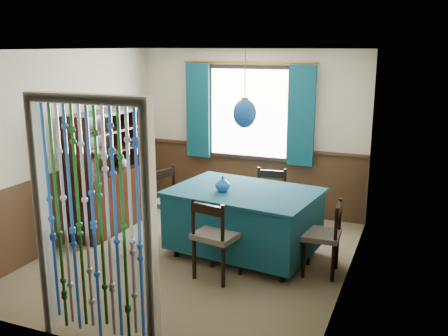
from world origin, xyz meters
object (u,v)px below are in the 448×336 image
at_px(bowl_shelf, 97,152).
at_px(chair_near, 216,236).
at_px(chair_far, 269,201).
at_px(sideboard, 107,189).
at_px(vase_sideboard, 123,161).
at_px(chair_right, 324,236).
at_px(chair_left, 172,203).
at_px(dining_table, 244,218).
at_px(vase_table, 223,184).
at_px(pendant_lamp, 245,113).

bearing_deg(bowl_shelf, chair_near, -16.30).
height_order(chair_far, sideboard, sideboard).
relative_size(sideboard, vase_sideboard, 9.90).
bearing_deg(chair_right, chair_left, 79.73).
height_order(dining_table, vase_table, vase_table).
bearing_deg(chair_right, chair_near, 114.26).
height_order(chair_left, sideboard, sideboard).
relative_size(pendant_lamp, bowl_shelf, 4.16).
relative_size(dining_table, bowl_shelf, 8.71).
relative_size(chair_near, bowl_shelf, 4.35).
xyz_separation_m(chair_near, vase_table, (-0.15, 0.58, 0.43)).
bearing_deg(vase_table, vase_sideboard, 161.45).
bearing_deg(chair_far, sideboard, 11.77).
xyz_separation_m(chair_left, vase_sideboard, (-0.97, 0.35, 0.41)).
bearing_deg(vase_table, sideboard, 171.87).
height_order(dining_table, sideboard, sideboard).
height_order(chair_far, vase_table, vase_table).
distance_m(chair_far, sideboard, 2.26).
bearing_deg(bowl_shelf, dining_table, 3.97).
height_order(chair_near, chair_far, chair_near).
xyz_separation_m(chair_right, bowl_shelf, (-3.03, 0.01, 0.72)).
height_order(sideboard, vase_sideboard, sideboard).
relative_size(sideboard, pendant_lamp, 1.88).
bearing_deg(vase_sideboard, chair_near, -31.18).
height_order(chair_near, vase_table, vase_table).
distance_m(chair_left, vase_table, 0.95).
relative_size(dining_table, chair_left, 1.92).
relative_size(chair_far, chair_right, 1.05).
relative_size(vase_table, bowl_shelf, 0.80).
bearing_deg(chair_near, chair_right, 37.64).
bearing_deg(vase_table, dining_table, 30.66).
distance_m(chair_right, vase_sideboard, 3.13).
distance_m(chair_far, pendant_lamp, 1.52).
xyz_separation_m(chair_near, bowl_shelf, (-1.94, 0.57, 0.68)).
distance_m(dining_table, pendant_lamp, 1.30).
height_order(chair_near, chair_right, chair_near).
height_order(chair_right, pendant_lamp, pendant_lamp).
distance_m(dining_table, bowl_shelf, 2.14).
relative_size(chair_left, bowl_shelf, 4.52).
distance_m(vase_table, vase_sideboard, 1.89).
bearing_deg(chair_right, chair_far, 41.87).
xyz_separation_m(chair_near, pendant_lamp, (0.07, 0.71, 1.28)).
bearing_deg(sideboard, dining_table, -1.72).
distance_m(chair_left, vase_sideboard, 1.11).
bearing_deg(vase_table, bowl_shelf, -179.78).
height_order(dining_table, pendant_lamp, pendant_lamp).
bearing_deg(chair_near, sideboard, 167.84).
bearing_deg(chair_right, pendant_lamp, 78.71).
xyz_separation_m(chair_far, vase_table, (-0.30, -0.93, 0.44)).
bearing_deg(sideboard, bowl_shelf, -75.63).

